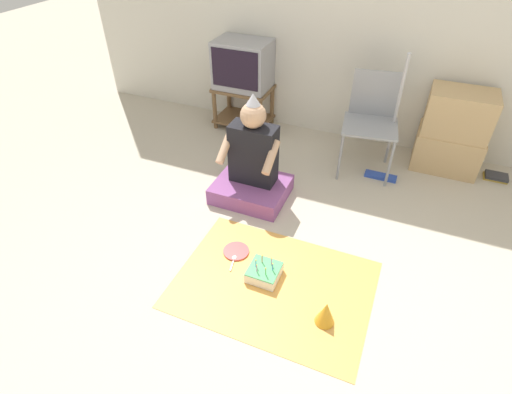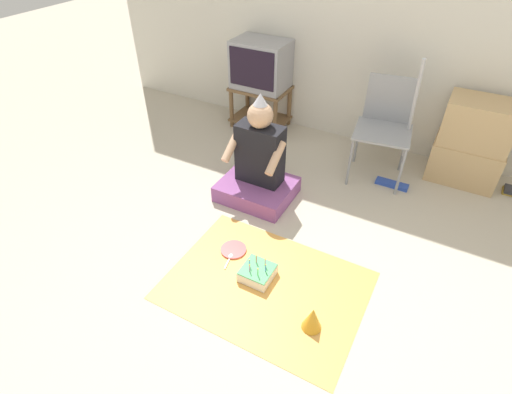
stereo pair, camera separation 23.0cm
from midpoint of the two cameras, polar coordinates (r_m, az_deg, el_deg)
The scene contains 13 objects.
ground_plane at distance 2.64m, azimuth 8.26°, elevation -14.94°, with size 16.00×16.00×0.00m, color #BCB29E.
wall_back at distance 3.90m, azimuth 23.65°, elevation 23.18°, with size 6.40×0.06×2.55m.
tv_stand at distance 4.37m, azimuth 2.20°, elevation 13.24°, with size 0.59×0.41×0.44m.
tv at distance 4.21m, azimuth 2.35°, elevation 18.38°, with size 0.55×0.39×0.47m.
folding_chair at distance 3.64m, azimuth 19.75°, elevation 10.05°, with size 0.52×0.50×0.87m.
cardboard_box_stack at distance 3.94m, azimuth 29.92°, elevation 6.70°, with size 0.56×0.40×0.74m.
dust_mop at distance 3.66m, azimuth 21.82°, elevation 6.19°, with size 0.28×0.38×1.12m.
person_seated at distance 3.26m, azimuth 2.36°, elevation 4.21°, with size 0.59×0.50×0.90m.
party_cloth at distance 2.70m, azimuth 3.87°, elevation -12.55°, with size 1.28×0.94×0.01m.
birthday_cake at distance 2.71m, azimuth 2.68°, elevation -10.82°, with size 0.21×0.21×0.15m.
party_hat_blue at distance 2.48m, azimuth 10.83°, elevation -16.77°, with size 0.12×0.12×0.17m.
paper_plate at distance 2.91m, azimuth -0.96°, elevation -7.59°, with size 0.19×0.19×0.01m.
plastic_spoon_near at distance 2.85m, azimuth -1.43°, elevation -8.72°, with size 0.05×0.14×0.01m.
Camera 2 is at (0.53, -1.50, 2.09)m, focal length 28.00 mm.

